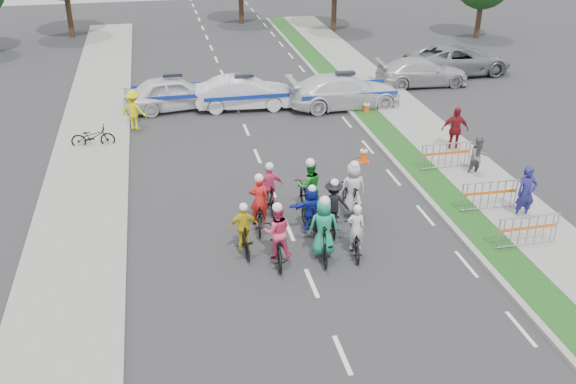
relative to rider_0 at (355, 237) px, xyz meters
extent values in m
plane|color=#28282B|center=(-1.60, -1.22, -0.56)|extent=(90.00, 90.00, 0.00)
cube|color=gray|center=(3.50, 3.78, -0.50)|extent=(0.20, 60.00, 0.12)
cube|color=#1A4917|center=(4.20, 3.78, -0.50)|extent=(1.20, 60.00, 0.11)
cube|color=gray|center=(6.00, 3.78, -0.49)|extent=(2.40, 60.00, 0.13)
cube|color=gray|center=(-8.10, 3.78, -0.49)|extent=(3.00, 60.00, 0.13)
imported|color=black|center=(0.00, 0.01, -0.13)|extent=(0.83, 1.71, 0.86)
imported|color=silver|center=(0.00, -0.04, 0.34)|extent=(0.57, 0.42, 1.44)
sphere|color=white|center=(0.00, -0.09, 0.99)|extent=(0.25, 0.25, 0.25)
imported|color=black|center=(-0.97, 0.03, 0.03)|extent=(0.80, 2.01, 1.17)
imported|color=#1B9566|center=(-0.97, -0.02, 0.50)|extent=(0.93, 0.67, 1.76)
sphere|color=white|center=(-0.97, -0.07, 1.34)|extent=(0.31, 0.31, 0.31)
imported|color=black|center=(-2.31, 0.10, -0.06)|extent=(0.82, 1.96, 1.00)
imported|color=#E84071|center=(-2.31, 0.05, 0.46)|extent=(0.86, 0.70, 1.67)
sphere|color=white|center=(-2.31, 0.00, 1.25)|extent=(0.29, 0.29, 0.29)
imported|color=black|center=(-3.17, 0.75, -0.07)|extent=(0.52, 1.64, 0.97)
imported|color=yellow|center=(-3.17, 0.70, 0.35)|extent=(0.87, 0.39, 1.46)
sphere|color=white|center=(-3.17, 0.65, 1.02)|extent=(0.25, 0.25, 0.25)
imported|color=black|center=(-0.26, 1.53, -0.09)|extent=(0.96, 1.86, 0.93)
imported|color=black|center=(-0.26, 1.48, 0.40)|extent=(1.10, 0.76, 1.55)
sphere|color=white|center=(-0.26, 1.43, 1.12)|extent=(0.27, 0.27, 0.27)
imported|color=black|center=(-0.96, 1.52, -0.08)|extent=(0.66, 1.65, 0.96)
imported|color=#1727AC|center=(-0.96, 1.47, 0.34)|extent=(1.39, 0.60, 1.45)
sphere|color=white|center=(-0.96, 1.42, 1.00)|extent=(0.25, 0.25, 0.25)
imported|color=black|center=(-2.48, 2.15, -0.07)|extent=(0.96, 1.96, 0.99)
imported|color=red|center=(-2.48, 2.10, 0.44)|extent=(0.66, 0.49, 1.64)
sphere|color=white|center=(-2.48, 2.05, 1.22)|extent=(0.28, 0.28, 0.28)
imported|color=black|center=(0.60, 2.27, 0.02)|extent=(0.59, 1.93, 1.15)
imported|color=silver|center=(0.60, 2.22, 0.48)|extent=(0.86, 0.57, 1.73)
sphere|color=white|center=(0.60, 2.17, 1.31)|extent=(0.30, 0.30, 0.30)
imported|color=black|center=(-0.73, 2.69, -0.03)|extent=(0.83, 2.04, 1.05)
imported|color=#198D23|center=(-0.73, 2.64, 0.50)|extent=(0.89, 0.72, 1.75)
sphere|color=white|center=(-0.73, 2.59, 1.33)|extent=(0.30, 0.30, 0.30)
imported|color=black|center=(-1.98, 3.07, -0.03)|extent=(0.65, 1.79, 1.06)
imported|color=#F04280|center=(-1.98, 3.02, 0.41)|extent=(0.96, 0.47, 1.59)
sphere|color=white|center=(-1.98, 2.97, 1.15)|extent=(0.27, 0.27, 0.27)
imported|color=silver|center=(-4.50, 14.25, 0.23)|extent=(4.89, 2.58, 1.59)
imported|color=silver|center=(-1.23, 13.63, 0.20)|extent=(4.72, 1.94, 1.52)
imported|color=silver|center=(3.47, 12.84, 0.23)|extent=(5.45, 2.25, 1.58)
imported|color=#B2B3B8|center=(8.50, 15.41, 0.15)|extent=(4.96, 2.22, 1.41)
imported|color=gray|center=(11.27, 16.95, 0.25)|extent=(5.96, 2.97, 1.62)
imported|color=navy|center=(6.01, 0.95, 0.36)|extent=(0.69, 0.47, 1.83)
imported|color=#56575B|center=(6.04, 4.23, 0.22)|extent=(0.82, 0.68, 1.57)
imported|color=maroon|center=(6.21, 6.62, 0.38)|extent=(1.16, 0.63, 1.88)
imported|color=#D6CB0B|center=(-6.35, 11.84, 0.32)|extent=(1.31, 1.09, 1.76)
cube|color=#F24C0C|center=(2.36, 6.40, -0.54)|extent=(0.40, 0.40, 0.03)
cone|color=#F24C0C|center=(2.36, 6.40, -0.21)|extent=(0.36, 0.36, 0.70)
cylinder|color=silver|center=(2.36, 6.40, -0.11)|extent=(0.29, 0.29, 0.08)
cube|color=#F24C0C|center=(4.22, 11.68, -0.54)|extent=(0.40, 0.40, 0.03)
cone|color=#F24C0C|center=(4.22, 11.68, -0.21)|extent=(0.36, 0.36, 0.70)
cylinder|color=silver|center=(4.22, 11.68, -0.11)|extent=(0.29, 0.29, 0.08)
imported|color=black|center=(-8.02, 10.11, -0.10)|extent=(1.77, 0.67, 0.92)
cylinder|color=#382619|center=(7.40, 28.78, 1.07)|extent=(0.36, 0.36, 3.25)
cylinder|color=#382619|center=(16.40, 24.78, 0.82)|extent=(0.36, 0.36, 2.75)
cylinder|color=#382619|center=(-10.60, 30.78, 1.19)|extent=(0.36, 0.36, 3.50)
cylinder|color=#382619|center=(1.40, 32.78, 0.94)|extent=(0.36, 0.36, 3.00)
camera|label=1|loc=(-5.28, -15.43, 9.58)|focal=40.00mm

